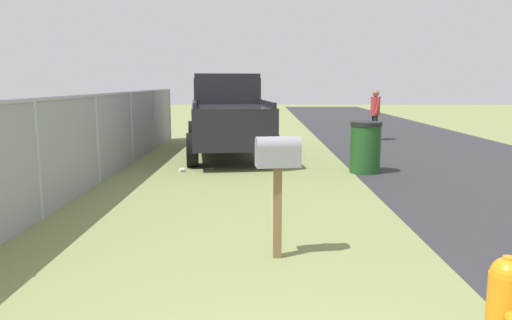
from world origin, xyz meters
name	(u,v)px	position (x,y,z in m)	size (l,w,h in m)	color
fire_hydrant	(506,311)	(1.31, -1.45, 0.35)	(0.45, 0.41, 0.74)	orange
mailbox	(278,162)	(3.26, 0.00, 1.04)	(0.27, 0.49, 1.31)	brown
pickup_truck	(227,112)	(10.89, 1.06, 1.10)	(5.43, 2.60, 2.09)	black
trash_bin	(365,147)	(8.21, -2.00, 0.54)	(0.65, 0.65, 1.06)	#1E4C1E
pedestrian	(375,111)	(13.94, -3.54, 0.94)	(0.49, 0.30, 1.64)	black
fence_section	(97,136)	(7.06, 3.20, 0.90)	(14.45, 0.07, 1.66)	#9EA3A8
litter_wrapper_near_hydrant	(211,169)	(8.64, 1.26, 0.00)	(0.12, 0.08, 0.01)	silver
litter_cup_far_scatter	(182,170)	(8.28, 1.84, 0.04)	(0.08, 0.08, 0.10)	white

